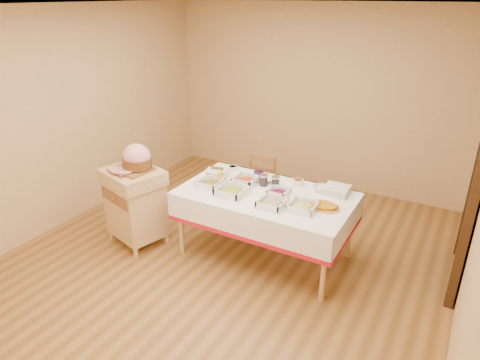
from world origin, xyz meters
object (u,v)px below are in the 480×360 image
Objects in this scene: butcher_cart at (135,202)px; plate_stack at (337,190)px; ham_on_board at (136,159)px; bread_basket at (217,173)px; dining_chair at (258,189)px; preserve_jar_left at (263,181)px; dining_table at (265,207)px; mustard_bottle at (220,177)px; preserve_jar_right at (276,182)px; brass_platter at (323,206)px.

plate_stack is at bearing 21.86° from butcher_cart.
ham_on_board is 1.80× the size of plate_stack.
bread_basket is (0.70, 0.55, -0.22)m from ham_on_board.
bread_basket is at bearing 38.36° from ham_on_board.
preserve_jar_left is (0.32, -0.51, 0.38)m from dining_chair.
dining_table is 1.50m from butcher_cart.
preserve_jar_right is at bearing 22.30° from mustard_bottle.
bread_basket is 1.00× the size of plate_stack.
preserve_jar_right is at bearing 25.11° from ham_on_board.
dining_table is 5.86× the size of brass_platter.
dining_table is at bearing -9.99° from bread_basket.
dining_table is 2.15× the size of dining_chair.
dining_chair is 3.35× the size of bread_basket.
preserve_jar_left is at bearing 123.61° from dining_table.
dining_chair is at bearing 163.93° from plate_stack.
ham_on_board is 1.80× the size of bread_basket.
mustard_bottle is at bearing 26.98° from ham_on_board.
preserve_jar_right is 0.61m from mustard_bottle.
ham_on_board is 4.00× the size of preserve_jar_right.
preserve_jar_left is 1.12× the size of preserve_jar_right.
butcher_cart is at bearing -141.66° from bread_basket.
ham_on_board reaches higher than butcher_cart.
brass_platter is at bearing -13.96° from preserve_jar_left.
brass_platter is at bearing -5.97° from bread_basket.
ham_on_board is 2.68× the size of mustard_bottle.
brass_platter is (-0.01, -0.38, -0.02)m from plate_stack.
dining_chair is 2.72× the size of brass_platter.
bread_basket is at bearing -171.81° from preserve_jar_right.
preserve_jar_left is 0.57m from bread_basket.
ham_on_board is (-1.38, -0.43, 0.43)m from dining_table.
brass_platter is at bearing -1.63° from dining_table.
bread_basket is (-0.13, 0.13, -0.03)m from mustard_bottle.
dining_chair is 0.71m from bread_basket.
brass_platter is at bearing -0.29° from mustard_bottle.
mustard_bottle is 1.26m from plate_stack.
mustard_bottle is (-0.12, -0.69, 0.40)m from dining_chair.
dining_chair is 4.98× the size of mustard_bottle.
dining_chair is 0.71m from preserve_jar_left.
mustard_bottle reaches higher than brass_platter.
bread_basket is (0.74, 0.59, 0.30)m from butcher_cart.
preserve_jar_right is 0.70m from bread_basket.
preserve_jar_left is at bearing 4.94° from bread_basket.
preserve_jar_right reaches higher than plate_stack.
mustard_bottle is at bearing 179.71° from brass_platter.
brass_platter is at bearing 12.26° from butcher_cart.
preserve_jar_right is at bearing 25.59° from butcher_cart.
preserve_jar_left is (-0.11, 0.17, 0.22)m from dining_table.
ham_on_board is at bearing 38.05° from butcher_cart.
mustard_bottle is (0.82, 0.42, -0.19)m from ham_on_board.
bread_basket is (-0.68, 0.12, 0.21)m from dining_table.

